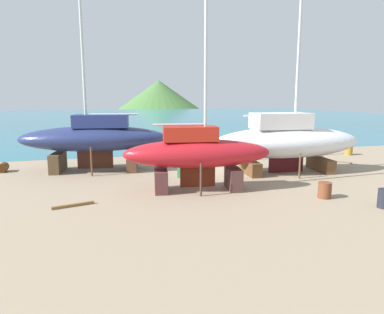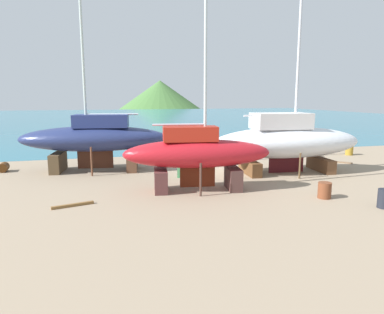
{
  "view_description": "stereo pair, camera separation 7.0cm",
  "coord_description": "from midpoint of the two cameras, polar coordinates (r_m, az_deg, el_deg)",
  "views": [
    {
      "loc": [
        -8.01,
        -22.88,
        5.21
      ],
      "look_at": [
        -2.17,
        -1.14,
        1.32
      ],
      "focal_mm": 32.77,
      "sensor_mm": 36.0,
      "label": 1
    },
    {
      "loc": [
        -7.94,
        -22.9,
        5.21
      ],
      "look_at": [
        -2.17,
        -1.14,
        1.32
      ],
      "focal_mm": 32.77,
      "sensor_mm": 36.0,
      "label": 2
    }
  ],
  "objects": [
    {
      "name": "barrel_tar_black",
      "position": [
        27.91,
        -28.46,
        -1.5
      ],
      "size": [
        0.65,
        0.91,
        0.63
      ],
      "primitive_type": "cylinder",
      "rotation": [
        1.57,
        0.0,
        3.16
      ],
      "color": "#522C10",
      "rests_on": "ground"
    },
    {
      "name": "timber_long_aft",
      "position": [
        30.39,
        22.45,
        -0.73
      ],
      "size": [
        1.66,
        1.79,
        0.11
      ],
      "primitive_type": "cube",
      "rotation": [
        0.0,
        0.0,
        2.31
      ],
      "color": "#7B6047",
      "rests_on": "ground"
    },
    {
      "name": "barrel_ochre",
      "position": [
        19.52,
        20.7,
        -5.07
      ],
      "size": [
        0.8,
        0.8,
        0.83
      ],
      "primitive_type": "cylinder",
      "rotation": [
        0.0,
        0.0,
        2.94
      ],
      "color": "brown",
      "rests_on": "ground"
    },
    {
      "name": "ground_plane",
      "position": [
        21.88,
        6.84,
        -4.05
      ],
      "size": [
        44.72,
        44.72,
        0.0
      ],
      "primitive_type": "plane",
      "color": "gray"
    },
    {
      "name": "barrel_blue_faded",
      "position": [
        32.47,
        19.17,
        0.49
      ],
      "size": [
        0.95,
        0.74,
        0.53
      ],
      "primitive_type": "cylinder",
      "rotation": [
        1.57,
        0.0,
        5.0
      ],
      "color": "brown",
      "rests_on": "ground"
    },
    {
      "name": "sailboat_far_slipway",
      "position": [
        25.57,
        -15.59,
        3.0
      ],
      "size": [
        10.63,
        4.53,
        17.1
      ],
      "rotation": [
        0.0,
        0.0,
        3.0
      ],
      "color": "brown",
      "rests_on": "ground"
    },
    {
      "name": "timber_short_skew",
      "position": [
        17.92,
        -18.89,
        -7.44
      ],
      "size": [
        1.95,
        0.69,
        0.13
      ],
      "primitive_type": "cube",
      "rotation": [
        0.0,
        0.0,
        0.27
      ],
      "color": "brown",
      "rests_on": "ground"
    },
    {
      "name": "barrel_rust_far",
      "position": [
        34.67,
        24.1,
        1.06
      ],
      "size": [
        0.74,
        0.74,
        0.92
      ],
      "primitive_type": "cylinder",
      "rotation": [
        0.0,
        0.0,
        0.14
      ],
      "color": "olive",
      "rests_on": "ground"
    },
    {
      "name": "sailboat_small_center",
      "position": [
        24.97,
        15.03,
        2.53
      ],
      "size": [
        10.82,
        4.21,
        15.86
      ],
      "rotation": [
        0.0,
        0.0,
        -0.07
      ],
      "color": "brown",
      "rests_on": "ground"
    },
    {
      "name": "barrel_rust_mid",
      "position": [
        28.38,
        3.91,
        -0.14
      ],
      "size": [
        1.1,
        1.02,
        0.65
      ],
      "primitive_type": "cylinder",
      "rotation": [
        1.57,
        0.0,
        5.27
      ],
      "color": "#295066",
      "rests_on": "ground"
    },
    {
      "name": "sailboat_mid_port",
      "position": [
        19.4,
        0.74,
        0.64
      ],
      "size": [
        8.45,
        3.3,
        14.55
      ],
      "rotation": [
        0.0,
        0.0,
        -0.14
      ],
      "color": "#4C312D",
      "rests_on": "ground"
    },
    {
      "name": "worker",
      "position": [
        22.75,
        -2.15,
        -1.23
      ],
      "size": [
        0.43,
        0.5,
        1.66
      ],
      "rotation": [
        0.0,
        0.0,
        5.75
      ],
      "color": "#397A4A",
      "rests_on": "ground"
    },
    {
      "name": "sea_water",
      "position": [
        89.66,
        -9.96,
        6.32
      ],
      "size": [
        154.29,
        116.56,
        0.01
      ],
      "primitive_type": "cube",
      "color": "teal",
      "rests_on": "ground"
    },
    {
      "name": "headland_hill",
      "position": [
        208.95,
        -5.38,
        8.32
      ],
      "size": [
        84.29,
        84.29,
        29.18
      ],
      "primitive_type": "cone",
      "color": "#457137",
      "rests_on": "ground"
    }
  ]
}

